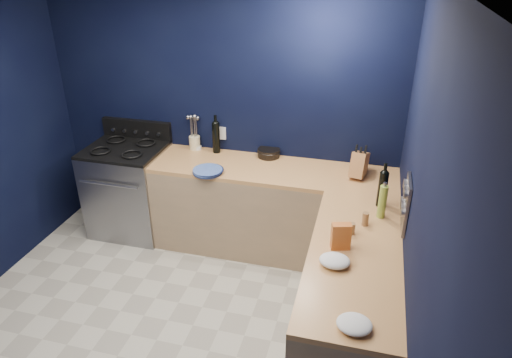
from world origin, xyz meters
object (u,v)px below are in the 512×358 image
(crouton_bag, at_px, (341,236))
(knife_block, at_px, (359,165))
(plate_stack, at_px, (208,171))
(gas_range, at_px, (130,191))
(utensil_crock, at_px, (195,143))

(crouton_bag, bearing_deg, knife_block, 71.25)
(plate_stack, distance_m, knife_block, 1.37)
(gas_range, distance_m, utensil_crock, 0.87)
(plate_stack, distance_m, crouton_bag, 1.56)
(gas_range, relative_size, utensil_crock, 6.70)
(utensil_crock, relative_size, knife_block, 0.61)
(gas_range, xyz_separation_m, plate_stack, (0.97, -0.22, 0.46))
(knife_block, bearing_deg, crouton_bag, -81.28)
(gas_range, bearing_deg, knife_block, 1.45)
(knife_block, xyz_separation_m, crouton_bag, (-0.06, -1.16, -0.02))
(plate_stack, height_order, crouton_bag, crouton_bag)
(plate_stack, bearing_deg, gas_range, 167.21)
(plate_stack, relative_size, utensil_crock, 1.98)
(gas_range, bearing_deg, utensil_crock, 22.40)
(gas_range, height_order, utensil_crock, utensil_crock)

